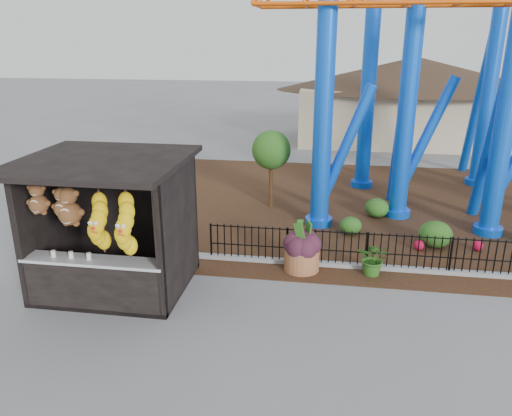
# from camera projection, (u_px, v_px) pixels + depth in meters

# --- Properties ---
(ground) EXTENTS (120.00, 120.00, 0.00)m
(ground) POSITION_uv_depth(u_px,v_px,m) (234.00, 323.00, 10.20)
(ground) COLOR slate
(ground) RESTS_ON ground
(mulch_bed) EXTENTS (18.00, 12.00, 0.02)m
(mulch_bed) POSITION_uv_depth(u_px,v_px,m) (394.00, 208.00, 17.09)
(mulch_bed) COLOR #331E11
(mulch_bed) RESTS_ON ground
(curb) EXTENTS (18.00, 0.18, 0.12)m
(curb) POSITION_uv_depth(u_px,v_px,m) (415.00, 270.00, 12.40)
(curb) COLOR gray
(curb) RESTS_ON ground
(prize_booth) EXTENTS (3.50, 3.40, 3.12)m
(prize_booth) POSITION_uv_depth(u_px,v_px,m) (108.00, 229.00, 11.01)
(prize_booth) COLOR black
(prize_booth) RESTS_ON ground
(picket_fence) EXTENTS (12.20, 0.06, 1.00)m
(picket_fence) POSITION_uv_depth(u_px,v_px,m) (455.00, 256.00, 12.13)
(picket_fence) COLOR black
(picket_fence) RESTS_ON ground
(roller_coaster) EXTENTS (11.00, 6.37, 10.82)m
(roller_coaster) POSITION_uv_depth(u_px,v_px,m) (450.00, 6.00, 15.06)
(roller_coaster) COLOR blue
(roller_coaster) RESTS_ON ground
(terracotta_planter) EXTENTS (1.16, 1.16, 0.57)m
(terracotta_planter) POSITION_uv_depth(u_px,v_px,m) (302.00, 259.00, 12.46)
(terracotta_planter) COLOR #9B5D38
(terracotta_planter) RESTS_ON ground
(planter_foliage) EXTENTS (0.70, 0.70, 0.64)m
(planter_foliage) POSITION_uv_depth(u_px,v_px,m) (302.00, 237.00, 12.27)
(planter_foliage) COLOR #371625
(planter_foliage) RESTS_ON terracotta_planter
(potted_plant) EXTENTS (0.93, 0.85, 0.88)m
(potted_plant) POSITION_uv_depth(u_px,v_px,m) (374.00, 258.00, 12.15)
(potted_plant) COLOR #2D5619
(potted_plant) RESTS_ON ground
(landscaping) EXTENTS (7.91, 3.73, 0.73)m
(landscaping) POSITION_uv_depth(u_px,v_px,m) (426.00, 227.00, 14.49)
(landscaping) COLOR #265418
(landscaping) RESTS_ON mulch_bed
(pavilion) EXTENTS (15.00, 15.00, 4.80)m
(pavilion) POSITION_uv_depth(u_px,v_px,m) (414.00, 86.00, 27.03)
(pavilion) COLOR #BFAD8C
(pavilion) RESTS_ON ground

